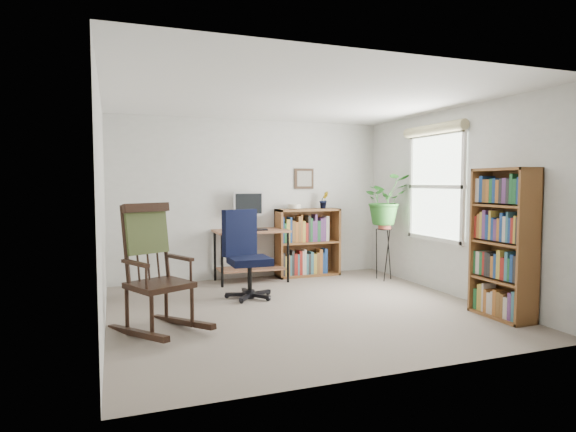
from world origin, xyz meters
name	(u,v)px	position (x,y,z in m)	size (l,w,h in m)	color
floor	(300,309)	(0.00, 0.00, 0.00)	(4.20, 4.00, 0.00)	gray
ceiling	(300,98)	(0.00, 0.00, 2.40)	(4.20, 4.00, 0.00)	white
wall_back	(252,199)	(0.00, 2.00, 1.20)	(4.20, 0.00, 2.40)	silver
wall_front	(399,217)	(0.00, -2.00, 1.20)	(4.20, 0.00, 2.40)	silver
wall_left	(102,209)	(-2.10, 0.00, 1.20)	(0.00, 4.00, 2.40)	silver
wall_right	(452,202)	(2.10, 0.00, 1.20)	(0.00, 4.00, 2.40)	silver
window	(435,187)	(2.06, 0.30, 1.40)	(0.12, 1.20, 1.50)	silver
desk	(251,256)	(-0.10, 1.70, 0.38)	(1.06, 0.58, 0.76)	#8E5B3F
monitor	(248,210)	(-0.10, 1.84, 1.04)	(0.46, 0.16, 0.56)	#BBBCC0
keyboard	(253,230)	(-0.10, 1.58, 0.78)	(0.40, 0.15, 0.03)	black
office_chair	(250,254)	(-0.40, 0.71, 0.57)	(0.62, 0.62, 1.13)	black
rocking_chair	(159,267)	(-1.59, -0.31, 0.64)	(0.66, 1.10, 1.27)	black
low_bookshelf	(308,242)	(0.85, 1.82, 0.52)	(0.99, 0.33, 1.05)	brown
tall_bookshelf	(503,243)	(1.92, -1.06, 0.81)	(0.30, 0.70, 1.61)	brown
plant_stand	(384,250)	(1.80, 1.13, 0.45)	(0.25, 0.25, 0.90)	black
spider_plant	(385,175)	(1.80, 1.13, 1.56)	(1.69, 1.88, 1.46)	#296B25
potted_plant_small	(324,205)	(1.13, 1.83, 1.10)	(0.13, 0.24, 0.11)	#296B25
framed_picture	(304,179)	(0.85, 1.97, 1.52)	(0.32, 0.04, 0.32)	black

